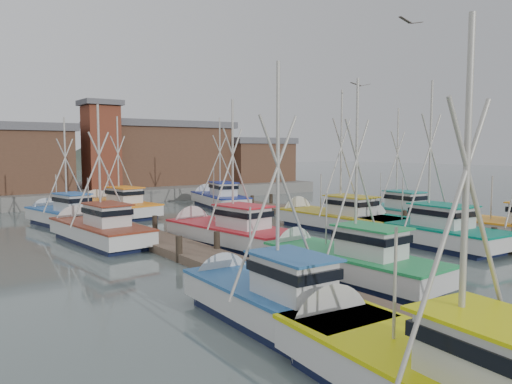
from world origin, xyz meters
TOP-DOWN VIEW (x-y plane):
  - ground at (0.00, 0.00)m, footprint 260.00×260.00m
  - dock_left at (-7.00, 4.04)m, footprint 2.30×46.00m
  - dock_right at (7.00, 4.04)m, footprint 2.30×46.00m
  - quay at (0.00, 37.00)m, footprint 44.00×16.00m
  - shed_center at (6.00, 37.00)m, footprint 14.84×9.54m
  - shed_right at (17.00, 34.00)m, footprint 8.48×6.36m
  - lookout_tower at (-2.00, 33.00)m, footprint 3.60×3.60m
  - boat_2 at (-9.91, -9.40)m, footprint 3.43×8.90m
  - boat_4 at (-4.06, -1.33)m, footprint 3.34×8.28m
  - boat_5 at (4.67, 1.62)m, footprint 3.83×9.57m
  - boat_6 at (-9.53, -3.56)m, footprint 3.27×7.75m
  - boat_7 at (9.28, -1.05)m, footprint 4.51×9.64m
  - boat_8 at (-4.13, 7.27)m, footprint 3.69×9.08m
  - boat_9 at (4.11, 7.59)m, footprint 3.81×9.26m
  - boat_10 at (-9.47, 12.04)m, footprint 3.40×8.80m
  - boat_11 at (9.68, 7.59)m, footprint 3.41×8.18m
  - boat_12 at (-4.69, 22.28)m, footprint 4.04×9.09m
  - boat_13 at (4.82, 22.67)m, footprint 4.36×9.14m
  - boat_14 at (-9.37, 19.10)m, footprint 3.77×8.22m
  - gull_near at (-0.22, -1.37)m, footprint 1.54×0.61m
  - gull_far at (4.49, 5.72)m, footprint 1.55×0.64m

SIDE VIEW (x-z plane):
  - ground at x=0.00m, z-range 0.00..0.00m
  - dock_left at x=-7.00m, z-range -0.54..0.96m
  - dock_right at x=7.00m, z-range -0.54..0.96m
  - quay at x=0.00m, z-range 0.00..1.20m
  - boat_12 at x=-4.69m, z-range -3.46..4.81m
  - boat_8 at x=-4.13m, z-range -3.52..4.88m
  - boat_14 at x=-9.37m, z-range -3.19..4.55m
  - boat_4 at x=-4.06m, z-range -3.52..4.88m
  - boat_13 at x=4.82m, z-range -3.59..4.95m
  - boat_10 at x=-9.47m, z-range -3.40..4.76m
  - boat_2 at x=-9.91m, z-range -3.42..4.79m
  - boat_6 at x=-9.53m, z-range -3.36..4.72m
  - boat_11 at x=9.68m, z-range -3.56..4.92m
  - boat_5 at x=4.67m, z-range -4.06..5.43m
  - boat_9 at x=4.11m, z-range -4.07..5.44m
  - boat_7 at x=9.28m, z-range -4.97..6.35m
  - shed_right at x=17.00m, z-range 1.24..6.44m
  - shed_center at x=6.00m, z-range 1.24..8.14m
  - lookout_tower at x=-2.00m, z-range 1.30..9.80m
  - gull_far at x=4.49m, z-range 8.78..9.02m
  - gull_near at x=-0.22m, z-range 10.35..10.59m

